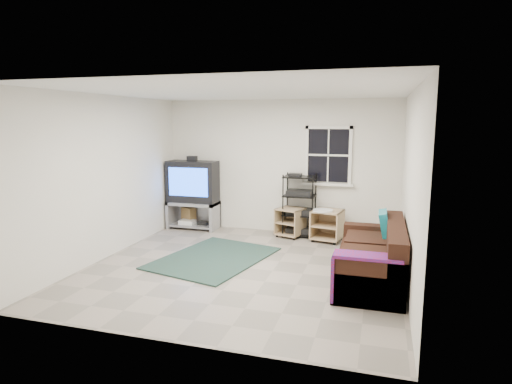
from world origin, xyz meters
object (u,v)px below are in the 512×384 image
(av_rack, at_px, (299,209))
(sofa, at_px, (374,259))
(side_table_right, at_px, (327,223))
(tv_unit, at_px, (193,189))
(side_table_left, at_px, (291,221))

(av_rack, xyz_separation_m, sofa, (1.43, -2.08, -0.20))
(av_rack, xyz_separation_m, side_table_right, (0.56, -0.19, -0.19))
(tv_unit, xyz_separation_m, side_table_left, (2.06, -0.04, -0.53))
(tv_unit, xyz_separation_m, side_table_right, (2.76, -0.15, -0.48))
(av_rack, distance_m, side_table_left, 0.28)
(tv_unit, height_order, av_rack, tv_unit)
(tv_unit, bearing_deg, av_rack, 0.99)
(tv_unit, height_order, sofa, tv_unit)
(side_table_right, bearing_deg, side_table_left, 170.74)
(tv_unit, xyz_separation_m, sofa, (3.62, -2.04, -0.50))
(side_table_right, xyz_separation_m, sofa, (0.86, -1.89, -0.02))
(tv_unit, distance_m, side_table_left, 2.12)
(sofa, bearing_deg, side_table_left, 128.00)
(tv_unit, bearing_deg, side_table_right, -3.11)
(tv_unit, distance_m, av_rack, 2.22)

